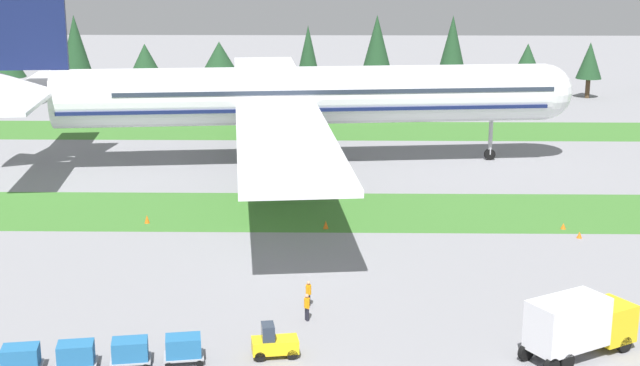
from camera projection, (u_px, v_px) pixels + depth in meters
The scene contains 16 objects.
grass_strip_near at pixel (336, 212), 79.55m from camera, with size 320.00×12.21×0.01m, color #3D752D.
grass_strip_far at pixel (336, 131), 114.79m from camera, with size 320.00×12.21×0.01m, color #3D752D.
airliner at pixel (286, 95), 95.19m from camera, with size 61.50×75.77×20.63m.
baggage_tug at pixel (274, 343), 51.15m from camera, with size 2.78×1.72×1.97m.
cargo_dolly_lead at pixel (183, 347), 50.38m from camera, with size 2.42×1.85×1.55m.
cargo_dolly_second at pixel (130, 351), 49.96m from camera, with size 2.42×1.85×1.55m.
cargo_dolly_third at pixel (76, 354), 49.53m from camera, with size 2.42×1.85×1.55m.
cargo_dolly_fourth at pixel (21, 358), 49.10m from camera, with size 2.42×1.85×1.55m.
catering_truck at pixel (579, 323), 50.98m from camera, with size 7.14×5.57×3.58m.
ground_crew_marshaller at pixel (308, 293), 58.26m from camera, with size 0.36×0.55×1.74m.
ground_crew_loader at pixel (307, 306), 56.10m from camera, with size 0.36×0.52×1.74m.
taxiway_marker_0 at pixel (147, 219), 76.17m from camera, with size 0.44×0.44×0.68m, color orange.
taxiway_marker_1 at pixel (563, 226), 74.62m from camera, with size 0.44×0.44×0.48m, color orange.
taxiway_marker_2 at pixel (579, 235), 72.24m from camera, with size 0.44×0.44×0.52m, color orange.
taxiway_marker_3 at pixel (326, 225), 74.69m from camera, with size 0.44×0.44×0.67m, color orange.
distant_tree_line at pixel (312, 52), 141.11m from camera, with size 158.12×9.56×12.52m.
Camera 1 is at (-0.17, -42.42, 22.34)m, focal length 51.12 mm.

